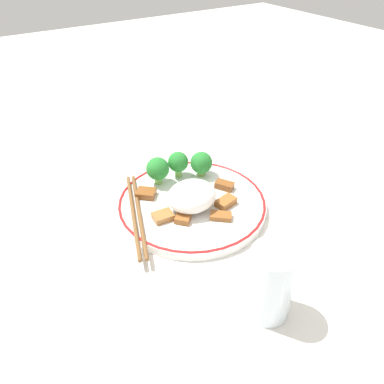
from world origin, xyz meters
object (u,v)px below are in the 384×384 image
Objects in this scene: broccoli_back_center at (178,162)px; broccoli_back_right at (158,169)px; broccoli_back_left at (201,163)px; drinking_glass at (270,283)px; plate at (192,204)px; chopsticks at (136,213)px.

broccoli_back_right is at bearing 0.54° from broccoli_back_center.
drinking_glass is at bearing 72.25° from broccoli_back_left.
broccoli_back_right reaches higher than plate.
drinking_glass is (0.04, 0.24, 0.04)m from plate.
chopsticks is 1.99× the size of drinking_glass.
broccoli_back_center is 0.48× the size of drinking_glass.
drinking_glass reaches higher than plate.
chopsticks is at bearing -75.41° from drinking_glass.
plate is at bearing -98.35° from drinking_glass.
broccoli_back_center reaches higher than plate.
broccoli_back_center reaches higher than chopsticks.
chopsticks is 0.27m from drinking_glass.
drinking_glass is at bearing 80.06° from broccoli_back_center.
broccoli_back_center reaches higher than broccoli_back_left.
broccoli_back_left is at bearing -134.87° from plate.
plate is at bearing 45.13° from broccoli_back_left.
chopsticks is at bearing 39.17° from broccoli_back_right.
plate is 0.09m from broccoli_back_right.
chopsticks is (0.16, 0.04, -0.02)m from broccoli_back_left.
chopsticks is (0.12, 0.06, -0.03)m from broccoli_back_center.
plate is 2.46× the size of drinking_glass.
broccoli_back_center is (0.04, -0.02, 0.00)m from broccoli_back_left.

